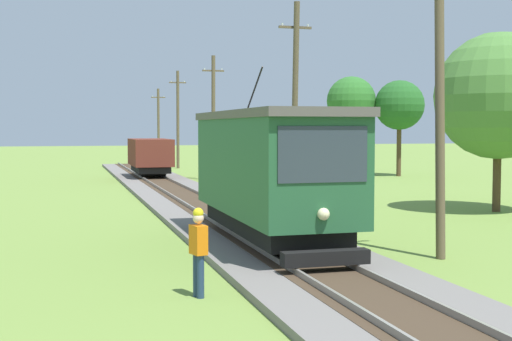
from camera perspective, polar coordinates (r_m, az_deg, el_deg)
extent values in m
cube|color=#235633|center=(19.26, 1.18, 0.37)|extent=(2.50, 8.00, 2.60)
cube|color=#56514C|center=(19.23, 1.19, 4.57)|extent=(2.60, 8.32, 0.22)
cube|color=black|center=(19.41, 1.18, -4.29)|extent=(2.10, 7.04, 0.44)
cube|color=#2D3842|center=(15.44, 5.51, 1.32)|extent=(2.10, 0.03, 1.25)
cube|color=#2D3842|center=(19.64, 4.71, 1.49)|extent=(0.02, 6.72, 1.04)
sphere|color=#F4EAB2|center=(15.50, 5.54, -3.56)|extent=(0.28, 0.28, 0.28)
cylinder|color=black|center=(20.80, -0.10, 6.72)|extent=(0.05, 1.67, 1.19)
cube|color=black|center=(15.52, 5.71, -7.11)|extent=(2.00, 0.36, 0.32)
cylinder|color=black|center=(17.30, 3.33, -5.26)|extent=(1.54, 0.80, 0.80)
cylinder|color=black|center=(21.54, -0.55, -3.51)|extent=(1.54, 0.80, 0.80)
cube|color=maroon|center=(45.59, -8.64, 1.49)|extent=(2.40, 5.20, 1.70)
cube|color=black|center=(45.64, -8.63, 0.14)|extent=(2.02, 4.78, 0.38)
cylinder|color=black|center=(44.10, -8.38, 0.03)|extent=(1.54, 0.76, 0.76)
cylinder|color=black|center=(47.19, -8.86, 0.25)|extent=(1.54, 0.76, 0.76)
cylinder|color=brown|center=(18.45, 14.79, 5.06)|extent=(0.24, 0.56, 7.78)
cylinder|color=brown|center=(28.90, 3.19, 5.26)|extent=(0.24, 0.68, 8.48)
cube|color=brown|center=(29.18, 3.22, 11.60)|extent=(1.40, 0.10, 0.10)
cylinder|color=silver|center=(29.02, 2.17, 11.84)|extent=(0.08, 0.08, 0.10)
cylinder|color=silver|center=(29.38, 4.25, 11.73)|extent=(0.08, 0.08, 0.10)
cylinder|color=brown|center=(44.27, -3.50, 4.27)|extent=(0.24, 0.40, 7.89)
cube|color=brown|center=(44.41, -3.52, 8.14)|extent=(1.40, 0.10, 0.10)
cylinder|color=silver|center=(44.30, -4.22, 8.28)|extent=(0.08, 0.08, 0.10)
cylinder|color=silver|center=(44.54, -2.82, 8.26)|extent=(0.08, 0.08, 0.10)
cylinder|color=brown|center=(57.86, -6.40, 4.14)|extent=(0.24, 0.40, 8.01)
cube|color=brown|center=(57.98, -6.42, 7.15)|extent=(1.40, 0.10, 0.10)
cylinder|color=silver|center=(57.90, -6.96, 7.25)|extent=(0.08, 0.08, 0.10)
cylinder|color=silver|center=(58.07, -5.88, 7.25)|extent=(0.08, 0.08, 0.10)
cylinder|color=brown|center=(69.55, -7.97, 3.68)|extent=(0.24, 0.27, 7.20)
cube|color=brown|center=(69.61, -7.99, 5.93)|extent=(1.40, 0.10, 0.10)
cylinder|color=silver|center=(69.55, -8.44, 6.02)|extent=(0.08, 0.08, 0.10)
cylinder|color=silver|center=(69.69, -7.54, 6.02)|extent=(0.08, 0.08, 0.10)
cylinder|color=navy|center=(13.92, -4.57, -8.63)|extent=(0.15, 0.15, 0.86)
cylinder|color=navy|center=(14.06, -4.86, -8.51)|extent=(0.15, 0.15, 0.86)
cube|color=orange|center=(13.86, -4.73, -5.66)|extent=(0.33, 0.43, 0.58)
sphere|color=beige|center=(13.79, -4.74, -3.89)|extent=(0.22, 0.22, 0.22)
sphere|color=yellow|center=(13.78, -4.74, -3.48)|extent=(0.21, 0.21, 0.21)
cylinder|color=#4C3823|center=(49.26, 11.59, 1.66)|extent=(0.32, 0.32, 3.63)
sphere|color=#235B23|center=(49.26, 11.64, 5.26)|extent=(3.42, 3.42, 3.42)
cylinder|color=#4C3823|center=(29.40, 19.08, -0.56)|extent=(0.32, 0.32, 2.73)
sphere|color=#4C7F38|center=(29.36, 19.20, 5.79)|extent=(5.03, 5.03, 5.03)
cylinder|color=#4C3823|center=(49.30, 7.76, 1.87)|extent=(0.32, 0.32, 3.93)
sphere|color=#2D6B28|center=(49.32, 7.79, 5.64)|extent=(3.43, 3.43, 3.43)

